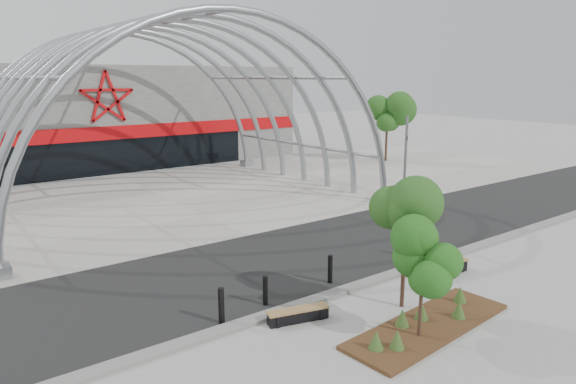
# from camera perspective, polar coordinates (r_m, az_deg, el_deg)

# --- Properties ---
(ground) EXTENTS (140.00, 140.00, 0.00)m
(ground) POSITION_cam_1_polar(r_m,az_deg,el_deg) (18.49, 7.56, -10.09)
(ground) COLOR #999994
(ground) RESTS_ON ground
(road) EXTENTS (140.00, 7.00, 0.02)m
(road) POSITION_cam_1_polar(r_m,az_deg,el_deg) (20.94, 0.83, -7.17)
(road) COLOR black
(road) RESTS_ON ground
(forecourt) EXTENTS (60.00, 17.00, 0.04)m
(forecourt) POSITION_cam_1_polar(r_m,az_deg,el_deg) (30.93, -12.86, -0.93)
(forecourt) COLOR #A49F95
(forecourt) RESTS_ON ground
(kerb) EXTENTS (60.00, 0.50, 0.12)m
(kerb) POSITION_cam_1_polar(r_m,az_deg,el_deg) (18.30, 8.12, -10.14)
(kerb) COLOR slate
(kerb) RESTS_ON ground
(arena_building) EXTENTS (34.00, 15.24, 8.00)m
(arena_building) POSITION_cam_1_polar(r_m,az_deg,el_deg) (47.22, -22.14, 7.93)
(arena_building) COLOR #62625E
(arena_building) RESTS_ON ground
(vault_canopy) EXTENTS (20.80, 15.80, 20.36)m
(vault_canopy) POSITION_cam_1_polar(r_m,az_deg,el_deg) (30.94, -12.86, -0.94)
(vault_canopy) COLOR #90959A
(vault_canopy) RESTS_ON ground
(planting_bed) EXTENTS (5.99, 2.25, 0.62)m
(planting_bed) POSITION_cam_1_polar(r_m,az_deg,el_deg) (15.85, 15.14, -13.88)
(planting_bed) COLOR #3B2714
(planting_bed) RESTS_ON ground
(signal_pole) EXTENTS (0.17, 0.72, 5.09)m
(signal_pole) POSITION_cam_1_polar(r_m,az_deg,el_deg) (28.90, 12.90, 3.46)
(signal_pole) COLOR slate
(signal_pole) RESTS_ON ground
(street_tree_0) EXTENTS (1.41, 1.41, 3.21)m
(street_tree_0) POSITION_cam_1_polar(r_m,az_deg,el_deg) (14.34, 14.81, -7.35)
(street_tree_0) COLOR #341C16
(street_tree_0) RESTS_ON ground
(street_tree_1) EXTENTS (1.64, 1.64, 3.88)m
(street_tree_1) POSITION_cam_1_polar(r_m,az_deg,el_deg) (16.11, 12.97, -3.26)
(street_tree_1) COLOR black
(street_tree_1) RESTS_ON ground
(bench_0) EXTENTS (1.95, 0.90, 0.40)m
(bench_0) POSITION_cam_1_polar(r_m,az_deg,el_deg) (15.68, 1.12, -13.51)
(bench_0) COLOR black
(bench_0) RESTS_ON ground
(bench_1) EXTENTS (2.28, 0.72, 0.47)m
(bench_1) POSITION_cam_1_polar(r_m,az_deg,el_deg) (19.89, 16.81, -8.16)
(bench_1) COLOR black
(bench_1) RESTS_ON ground
(bollard_0) EXTENTS (0.18, 0.18, 1.12)m
(bollard_0) POSITION_cam_1_polar(r_m,az_deg,el_deg) (15.51, -7.42, -12.45)
(bollard_0) COLOR black
(bollard_0) RESTS_ON ground
(bollard_1) EXTENTS (0.16, 0.16, 0.99)m
(bollard_1) POSITION_cam_1_polar(r_m,az_deg,el_deg) (16.56, -2.54, -10.91)
(bollard_1) COLOR black
(bollard_1) RESTS_ON ground
(bollard_2) EXTENTS (0.17, 0.17, 1.04)m
(bollard_2) POSITION_cam_1_polar(r_m,az_deg,el_deg) (18.27, 4.70, -8.55)
(bollard_2) COLOR black
(bollard_2) RESTS_ON ground
(bollard_3) EXTENTS (0.18, 0.18, 1.12)m
(bollard_3) POSITION_cam_1_polar(r_m,az_deg,el_deg) (21.27, 14.30, -5.69)
(bollard_3) COLOR black
(bollard_3) RESTS_ON ground
(bollard_4) EXTENTS (0.14, 0.14, 0.90)m
(bollard_4) POSITION_cam_1_polar(r_m,az_deg,el_deg) (19.67, 16.87, -7.72)
(bollard_4) COLOR black
(bollard_4) RESTS_ON ground
(bg_tree_1) EXTENTS (2.70, 2.70, 5.91)m
(bg_tree_1) POSITION_cam_1_polar(r_m,az_deg,el_deg) (44.78, 11.00, 8.75)
(bg_tree_1) COLOR black
(bg_tree_1) RESTS_ON ground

